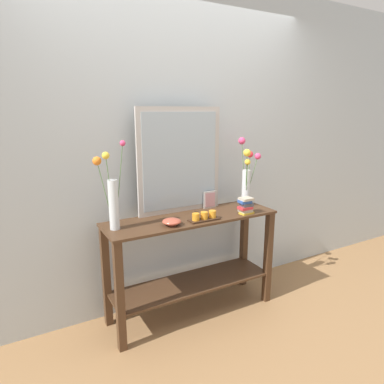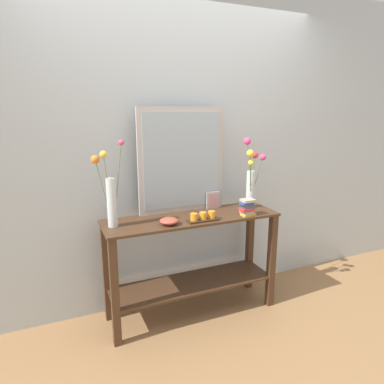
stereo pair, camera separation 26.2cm
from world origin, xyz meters
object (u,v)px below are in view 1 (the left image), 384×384
at_px(tall_vase_left, 112,196).
at_px(book_stack, 246,206).
at_px(vase_right, 247,175).
at_px(candle_tray, 204,217).
at_px(mirror_leaning, 180,161).
at_px(picture_frame_small, 210,200).
at_px(console_table, 192,254).
at_px(decorative_bowl, 172,222).

distance_m(tall_vase_left, book_stack, 1.07).
xyz_separation_m(vase_right, candle_tray, (-0.53, -0.17, -0.25)).
bearing_deg(vase_right, mirror_leaning, 167.17).
distance_m(tall_vase_left, picture_frame_small, 0.90).
bearing_deg(vase_right, book_stack, -128.16).
distance_m(mirror_leaning, vase_right, 0.61).
bearing_deg(tall_vase_left, book_stack, -8.57).
bearing_deg(candle_tray, book_stack, -2.47).
relative_size(tall_vase_left, picture_frame_small, 4.19).
bearing_deg(vase_right, tall_vase_left, -178.57).
distance_m(tall_vase_left, vase_right, 1.19).
xyz_separation_m(console_table, mirror_leaning, (-0.01, 0.18, 0.74)).
bearing_deg(tall_vase_left, picture_frame_small, 8.15).
bearing_deg(vase_right, decorative_bowl, -169.00).
bearing_deg(tall_vase_left, console_table, -1.42).
bearing_deg(candle_tray, mirror_leaning, 99.14).
relative_size(tall_vase_left, book_stack, 4.63).
distance_m(candle_tray, book_stack, 0.39).
xyz_separation_m(mirror_leaning, book_stack, (0.43, -0.32, -0.36)).
bearing_deg(candle_tray, decorative_bowl, 176.64).
xyz_separation_m(mirror_leaning, tall_vase_left, (-0.61, -0.16, -0.18)).
distance_m(decorative_bowl, book_stack, 0.65).
height_order(candle_tray, decorative_bowl, candle_tray).
distance_m(mirror_leaning, book_stack, 0.64).
xyz_separation_m(console_table, vase_right, (0.57, 0.05, 0.59)).
relative_size(console_table, book_stack, 10.49).
bearing_deg(console_table, book_stack, -18.68).
distance_m(mirror_leaning, tall_vase_left, 0.66).
xyz_separation_m(console_table, book_stack, (0.42, -0.14, 0.38)).
distance_m(mirror_leaning, candle_tray, 0.50).
bearing_deg(decorative_bowl, console_table, 25.42).
bearing_deg(picture_frame_small, decorative_bowl, -152.65).
bearing_deg(vase_right, picture_frame_small, 162.82).
distance_m(vase_right, decorative_bowl, 0.85).
height_order(console_table, decorative_bowl, decorative_bowl).
bearing_deg(book_stack, picture_frame_small, 120.10).
height_order(mirror_leaning, decorative_bowl, mirror_leaning).
distance_m(mirror_leaning, picture_frame_small, 0.44).
xyz_separation_m(candle_tray, picture_frame_small, (0.22, 0.27, 0.05)).
bearing_deg(picture_frame_small, tall_vase_left, -171.85).
distance_m(vase_right, candle_tray, 0.61).
distance_m(candle_tray, decorative_bowl, 0.27).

